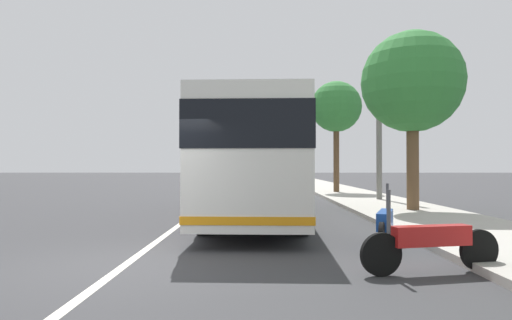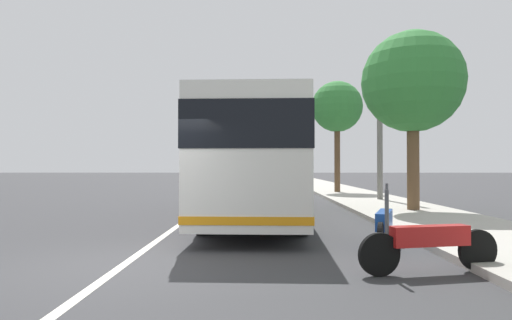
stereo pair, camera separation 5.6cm
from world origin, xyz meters
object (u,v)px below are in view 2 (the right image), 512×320
object	(u,v)px
motorcycle_angled	(384,224)
car_ahead_same_lane	(254,180)
motorcycle_by_tree	(429,242)
coach_bus	(258,158)
car_behind_bus	(216,176)
roadside_tree_mid_block	(413,83)
roadside_tree_far_block	(337,107)
utility_pole	(380,127)

from	to	relation	value
motorcycle_angled	car_ahead_same_lane	distance (m)	21.28
motorcycle_by_tree	coach_bus	bearing A→B (deg)	-83.95
coach_bus	car_behind_bus	xyz separation A→B (m)	(26.74, 3.99, -1.18)
motorcycle_angled	roadside_tree_mid_block	bearing A→B (deg)	-3.29
car_behind_bus	roadside_tree_mid_block	bearing A→B (deg)	20.12
coach_bus	roadside_tree_far_block	xyz separation A→B (m)	(11.66, -4.56, 3.18)
motorcycle_by_tree	roadside_tree_mid_block	size ratio (longest dim) A/B	0.36
motorcycle_angled	roadside_tree_mid_block	xyz separation A→B (m)	(6.36, -2.75, 4.02)
roadside_tree_mid_block	motorcycle_by_tree	bearing A→B (deg)	162.61
motorcycle_angled	car_behind_bus	world-z (taller)	car_behind_bus
motorcycle_by_tree	roadside_tree_far_block	size ratio (longest dim) A/B	0.34
motorcycle_angled	roadside_tree_far_block	xyz separation A→B (m)	(17.19, -2.01, 4.60)
coach_bus	car_ahead_same_lane	world-z (taller)	coach_bus
coach_bus	roadside_tree_far_block	bearing A→B (deg)	-19.43
motorcycle_by_tree	roadside_tree_far_block	bearing A→B (deg)	-108.17
coach_bus	utility_pole	world-z (taller)	utility_pole
utility_pole	roadside_tree_mid_block	bearing A→B (deg)	177.98
motorcycle_angled	utility_pole	distance (m)	12.00
roadside_tree_mid_block	utility_pole	xyz separation A→B (m)	(4.90, -0.17, -1.08)
car_behind_bus	utility_pole	distance (m)	23.20
car_ahead_same_lane	roadside_tree_mid_block	size ratio (longest dim) A/B	0.67
motorcycle_angled	car_ahead_same_lane	xyz separation A→B (m)	(21.08, 2.90, 0.23)
motorcycle_angled	car_behind_bus	bearing A→B (deg)	31.48
car_behind_bus	roadside_tree_mid_block	world-z (taller)	roadside_tree_mid_block
coach_bus	roadside_tree_mid_block	xyz separation A→B (m)	(0.83, -5.29, 2.61)
motorcycle_angled	car_behind_bus	xyz separation A→B (m)	(32.27, 6.53, 0.24)
coach_bus	car_ahead_same_lane	bearing A→B (deg)	3.25
coach_bus	roadside_tree_far_block	world-z (taller)	roadside_tree_far_block
motorcycle_by_tree	car_ahead_same_lane	world-z (taller)	car_ahead_same_lane
coach_bus	utility_pole	distance (m)	8.06
car_behind_bus	utility_pole	xyz separation A→B (m)	(-21.01, -9.45, 2.70)
car_behind_bus	roadside_tree_mid_block	xyz separation A→B (m)	(-25.91, -9.28, 3.78)
coach_bus	car_behind_bus	distance (m)	27.06
roadside_tree_mid_block	coach_bus	bearing A→B (deg)	98.88
coach_bus	motorcycle_by_tree	size ratio (longest dim) A/B	5.59
roadside_tree_mid_block	car_behind_bus	bearing A→B (deg)	19.70
car_ahead_same_lane	motorcycle_by_tree	bearing A→B (deg)	-169.81
roadside_tree_mid_block	utility_pole	bearing A→B (deg)	-2.02
car_ahead_same_lane	coach_bus	bearing A→B (deg)	-175.70
motorcycle_angled	utility_pole	size ratio (longest dim) A/B	0.31
roadside_tree_far_block	utility_pole	bearing A→B (deg)	-171.34
roadside_tree_far_block	utility_pole	world-z (taller)	utility_pole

